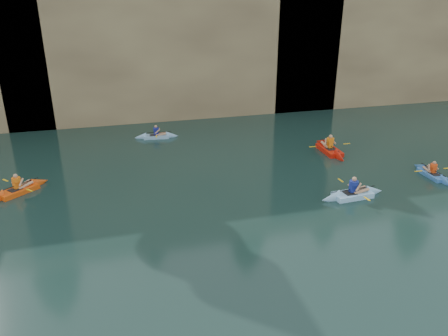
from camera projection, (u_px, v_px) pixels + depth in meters
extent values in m
plane|color=black|center=(252.00, 327.00, 12.50)|extent=(160.00, 160.00, 0.00)
cube|color=tan|center=(142.00, 26.00, 37.00)|extent=(70.00, 16.00, 12.00)
cube|color=#9B8B5E|center=(180.00, 38.00, 30.99)|extent=(24.00, 2.40, 11.40)
cube|color=#9B8B5E|center=(420.00, 41.00, 36.07)|extent=(26.00, 2.40, 9.84)
cube|color=black|center=(99.00, 102.00, 30.53)|extent=(3.50, 1.00, 3.20)
cube|color=black|center=(286.00, 83.00, 33.64)|extent=(5.00, 1.00, 4.50)
cube|color=#E04A0E|center=(18.00, 190.00, 20.61)|extent=(2.37, 2.18, 0.27)
cone|color=#E04A0E|center=(40.00, 182.00, 21.49)|extent=(1.14, 1.12, 0.74)
cube|color=black|center=(15.00, 190.00, 20.46)|extent=(0.72, 0.71, 0.04)
cube|color=orange|center=(17.00, 183.00, 20.46)|extent=(0.39, 0.38, 0.49)
sphere|color=tan|center=(15.00, 176.00, 20.33)|extent=(0.21, 0.21, 0.21)
cylinder|color=black|center=(17.00, 185.00, 20.51)|extent=(1.68, 1.43, 0.04)
cube|color=yellow|center=(5.00, 180.00, 21.03)|extent=(0.33, 0.37, 0.02)
cube|color=yellow|center=(30.00, 190.00, 19.99)|extent=(0.33, 0.37, 0.02)
cube|color=#98D2FF|center=(353.00, 195.00, 20.18)|extent=(2.55, 0.97, 0.28)
cone|color=#98D2FF|center=(374.00, 191.00, 20.52)|extent=(0.93, 0.83, 0.77)
cone|color=#98D2FF|center=(330.00, 198.00, 19.83)|extent=(0.93, 0.83, 0.77)
cube|color=black|center=(350.00, 193.00, 20.09)|extent=(0.58, 0.52, 0.04)
cube|color=navy|center=(354.00, 187.00, 20.02)|extent=(0.37, 0.25, 0.52)
sphere|color=tan|center=(354.00, 179.00, 19.88)|extent=(0.22, 0.22, 0.22)
cylinder|color=black|center=(353.00, 189.00, 20.07)|extent=(2.29, 0.18, 0.04)
cube|color=yellow|center=(341.00, 180.00, 20.98)|extent=(0.11, 0.42, 0.02)
cube|color=yellow|center=(367.00, 199.00, 19.15)|extent=(0.11, 0.42, 0.02)
cube|color=red|center=(329.00, 150.00, 25.77)|extent=(0.90, 2.82, 0.30)
cone|color=red|center=(320.00, 143.00, 26.95)|extent=(0.83, 1.01, 0.81)
cone|color=red|center=(340.00, 158.00, 24.58)|extent=(0.83, 1.01, 0.81)
cube|color=black|center=(331.00, 149.00, 25.59)|extent=(0.52, 0.56, 0.04)
cube|color=orange|center=(330.00, 143.00, 25.60)|extent=(0.25, 0.37, 0.54)
sphere|color=tan|center=(331.00, 137.00, 25.45)|extent=(0.23, 0.23, 0.23)
cylinder|color=black|center=(330.00, 145.00, 25.66)|extent=(0.09, 2.38, 0.04)
cube|color=yellow|center=(313.00, 147.00, 25.42)|extent=(0.42, 0.09, 0.02)
cube|color=yellow|center=(347.00, 144.00, 25.89)|extent=(0.42, 0.09, 0.02)
cube|color=#7FAFD6|center=(156.00, 136.00, 28.21)|extent=(2.23, 0.89, 0.24)
cone|color=#7FAFD6|center=(172.00, 135.00, 28.36)|extent=(0.83, 0.72, 0.65)
cone|color=#7FAFD6|center=(140.00, 137.00, 28.06)|extent=(0.83, 0.72, 0.65)
cube|color=black|center=(154.00, 135.00, 28.15)|extent=(0.59, 0.46, 0.04)
cube|color=navy|center=(156.00, 131.00, 28.08)|extent=(0.31, 0.22, 0.43)
sphere|color=tan|center=(156.00, 127.00, 27.96)|extent=(0.18, 0.18, 0.18)
cylinder|color=black|center=(156.00, 132.00, 28.11)|extent=(1.91, 0.23, 0.04)
cube|color=yellow|center=(156.00, 129.00, 28.90)|extent=(0.12, 0.43, 0.02)
cube|color=yellow|center=(156.00, 137.00, 27.33)|extent=(0.12, 0.43, 0.02)
cube|color=#3872C0|center=(432.00, 174.00, 22.45)|extent=(0.73, 2.31, 0.23)
cone|color=#3872C0|center=(419.00, 167.00, 23.42)|extent=(0.66, 0.83, 0.64)
cone|color=#3872C0|center=(447.00, 183.00, 21.48)|extent=(0.66, 0.83, 0.64)
cube|color=black|center=(434.00, 174.00, 22.28)|extent=(0.41, 0.56, 0.04)
cube|color=#EC4813|center=(433.00, 168.00, 22.32)|extent=(0.20, 0.29, 0.43)
sphere|color=tan|center=(434.00, 163.00, 22.21)|extent=(0.18, 0.18, 0.18)
cylinder|color=black|center=(433.00, 170.00, 22.35)|extent=(0.09, 1.88, 0.04)
cube|color=yellow|center=(419.00, 171.00, 22.17)|extent=(0.42, 0.09, 0.02)
cube|color=yellow|center=(447.00, 168.00, 22.53)|extent=(0.42, 0.09, 0.02)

